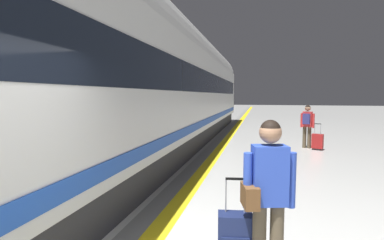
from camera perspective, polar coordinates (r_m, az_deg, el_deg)
name	(u,v)px	position (r m, az deg, el deg)	size (l,w,h in m)	color
safety_line_strip	(224,144)	(11.96, 6.34, -4.68)	(0.36, 80.00, 0.01)	yellow
tactile_edge_band	(217,143)	(11.99, 5.03, -4.65)	(0.51, 80.00, 0.01)	slate
high_speed_train	(151,79)	(9.39, -8.16, 7.98)	(2.94, 28.84, 4.97)	#38383D
traveller_foreground	(268,191)	(3.15, 14.80, -13.42)	(0.56, 0.39, 1.74)	brown
passenger_near	(307,123)	(11.63, 21.93, -0.49)	(0.48, 0.39, 1.63)	brown
suitcase_near	(318,141)	(11.45, 23.69, -3.88)	(0.44, 0.35, 0.98)	#A51E1E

